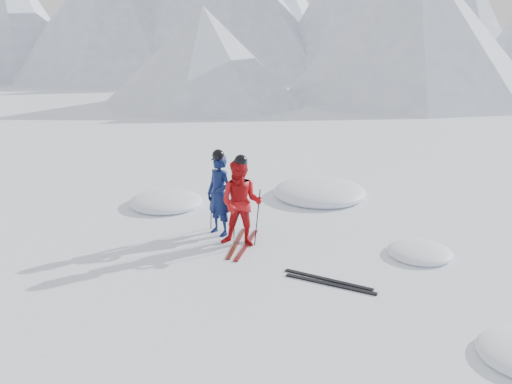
% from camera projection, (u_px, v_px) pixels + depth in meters
% --- Properties ---
extents(ground, '(160.00, 160.00, 0.00)m').
position_uv_depth(ground, '(316.00, 263.00, 10.55)').
color(ground, white).
rests_on(ground, ground).
extents(skier_blue, '(0.76, 0.61, 1.81)m').
position_uv_depth(skier_blue, '(219.00, 195.00, 11.79)').
color(skier_blue, '#0B1846').
rests_on(skier_blue, ground).
extents(skier_red, '(1.05, 0.92, 1.85)m').
position_uv_depth(skier_red, '(241.00, 203.00, 11.18)').
color(skier_red, '#B00E11').
rests_on(skier_red, ground).
extents(pole_blue_left, '(0.12, 0.09, 1.21)m').
position_uv_depth(pole_blue_left, '(211.00, 204.00, 12.14)').
color(pole_blue_left, black).
rests_on(pole_blue_left, ground).
extents(pole_blue_right, '(0.12, 0.07, 1.21)m').
position_uv_depth(pole_blue_right, '(235.00, 206.00, 11.98)').
color(pole_blue_right, black).
rests_on(pole_blue_right, ground).
extents(pole_red_left, '(0.12, 0.10, 1.23)m').
position_uv_depth(pole_red_left, '(235.00, 212.00, 11.61)').
color(pole_red_left, black).
rests_on(pole_red_left, ground).
extents(pole_red_right, '(0.12, 0.09, 1.23)m').
position_uv_depth(pole_red_right, '(257.00, 217.00, 11.27)').
color(pole_red_right, black).
rests_on(pole_red_right, ground).
extents(ski_worn_left, '(0.60, 1.65, 0.03)m').
position_uv_depth(ski_worn_left, '(237.00, 243.00, 11.50)').
color(ski_worn_left, black).
rests_on(ski_worn_left, ground).
extents(ski_worn_right, '(0.49, 1.67, 0.03)m').
position_uv_depth(ski_worn_right, '(246.00, 245.00, 11.39)').
color(ski_worn_right, black).
rests_on(ski_worn_right, ground).
extents(ski_loose_a, '(1.70, 0.13, 0.03)m').
position_uv_depth(ski_loose_a, '(328.00, 280.00, 9.85)').
color(ski_loose_a, black).
rests_on(ski_loose_a, ground).
extents(ski_loose_b, '(1.70, 0.11, 0.03)m').
position_uv_depth(ski_loose_b, '(330.00, 284.00, 9.67)').
color(ski_loose_b, black).
rests_on(ski_loose_b, ground).
extents(snow_lumps, '(10.14, 7.62, 0.55)m').
position_uv_depth(snow_lumps, '(298.00, 211.00, 13.54)').
color(snow_lumps, white).
rests_on(snow_lumps, ground).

